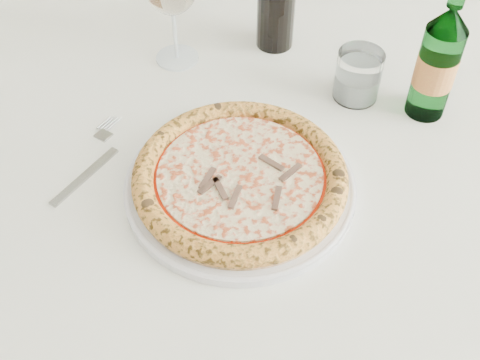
{
  "coord_description": "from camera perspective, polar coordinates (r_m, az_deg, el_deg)",
  "views": [
    {
      "loc": [
        -0.13,
        -0.5,
        1.39
      ],
      "look_at": [
        -0.22,
        0.04,
        0.78
      ],
      "focal_mm": 45.0,
      "sensor_mm": 36.0,
      "label": 1
    }
  ],
  "objects": [
    {
      "name": "dining_table",
      "position": [
        0.97,
        0.94,
        0.42
      ],
      "size": [
        1.61,
        0.97,
        0.76
      ],
      "color": "brown",
      "rests_on": "floor"
    },
    {
      "name": "fork",
      "position": [
        0.9,
        -13.92,
        1.65
      ],
      "size": [
        0.06,
        0.18,
        0.0
      ],
      "color": "gray",
      "rests_on": "dining_table"
    },
    {
      "name": "beer_bottle",
      "position": [
        0.95,
        18.24,
        10.54
      ],
      "size": [
        0.06,
        0.06,
        0.23
      ],
      "color": "#428B4F",
      "rests_on": "dining_table"
    },
    {
      "name": "plate",
      "position": [
        0.84,
        0.0,
        -0.51
      ],
      "size": [
        0.32,
        0.32,
        0.02
      ],
      "color": "white",
      "rests_on": "dining_table"
    },
    {
      "name": "pizza",
      "position": [
        0.82,
        -0.0,
        0.29
      ],
      "size": [
        0.3,
        0.3,
        0.03
      ],
      "color": "#EDB687",
      "rests_on": "plate"
    },
    {
      "name": "tumbler",
      "position": [
        0.98,
        11.09,
        9.45
      ],
      "size": [
        0.07,
        0.07,
        0.08
      ],
      "color": "white",
      "rests_on": "dining_table"
    }
  ]
}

